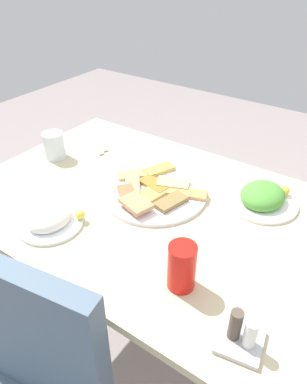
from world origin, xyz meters
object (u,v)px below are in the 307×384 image
at_px(dining_table, 153,225).
at_px(spoon, 89,145).
at_px(salad_plate_rice, 263,197).
at_px(soda_can, 182,267).
at_px(drinking_glass, 54,146).
at_px(pide_platter, 154,191).
at_px(fork, 95,142).
at_px(salad_plate_greens, 50,219).
at_px(condiment_caddy, 241,335).
at_px(paper_napkin, 92,145).

relative_size(dining_table, spoon, 6.55).
xyz_separation_m(salad_plate_rice, soda_can, (0.04, 0.43, 0.04)).
height_order(drinking_glass, spoon, drinking_glass).
bearing_deg(pide_platter, salad_plate_rice, -153.48).
bearing_deg(soda_can, fork, -32.90).
height_order(dining_table, pide_platter, pide_platter).
bearing_deg(drinking_glass, salad_plate_greens, 135.22).
bearing_deg(dining_table, salad_plate_greens, 53.23).
height_order(fork, condiment_caddy, condiment_caddy).
height_order(pide_platter, spoon, pide_platter).
distance_m(pide_platter, salad_plate_rice, 0.34).
relative_size(pide_platter, soda_can, 2.78).
bearing_deg(fork, dining_table, 173.69).
xyz_separation_m(paper_napkin, fork, (0.00, -0.02, 0.00)).
relative_size(soda_can, fork, 0.67).
height_order(soda_can, paper_napkin, soda_can).
height_order(soda_can, condiment_caddy, soda_can).
relative_size(pide_platter, drinking_glass, 3.42).
bearing_deg(paper_napkin, soda_can, 148.20).
xyz_separation_m(pide_platter, soda_can, (-0.27, 0.27, 0.05)).
distance_m(pide_platter, condiment_caddy, 0.56).
bearing_deg(fork, spoon, 109.20).
distance_m(pide_platter, soda_can, 0.38).
bearing_deg(salad_plate_greens, fork, -61.85).
relative_size(paper_napkin, condiment_caddy, 1.35).
xyz_separation_m(paper_napkin, spoon, (0.00, 0.02, 0.00)).
distance_m(pide_platter, drinking_glass, 0.44).
distance_m(soda_can, paper_napkin, 0.79).
distance_m(salad_plate_greens, drinking_glass, 0.40).
bearing_deg(paper_napkin, salad_plate_rice, -178.98).
bearing_deg(spoon, salad_plate_rice, -163.07).
bearing_deg(drinking_glass, fork, -103.99).
bearing_deg(dining_table, paper_napkin, -23.53).
height_order(paper_napkin, spoon, spoon).
bearing_deg(paper_napkin, pide_platter, 160.75).
xyz_separation_m(pide_platter, condiment_caddy, (-0.44, 0.33, 0.02)).
xyz_separation_m(salad_plate_rice, drinking_glass, (0.75, 0.16, 0.03)).
bearing_deg(salad_plate_rice, spoon, 2.48).
bearing_deg(drinking_glass, dining_table, 175.87).
relative_size(fork, condiment_caddy, 1.74).
xyz_separation_m(dining_table, fork, (0.43, -0.20, 0.09)).
height_order(pide_platter, salad_plate_greens, salad_plate_greens).
height_order(dining_table, salad_plate_rice, salad_plate_rice).
relative_size(drinking_glass, fork, 0.55).
bearing_deg(condiment_caddy, paper_napkin, -29.39).
bearing_deg(drinking_glass, spoon, -107.52).
height_order(dining_table, soda_can, soda_can).
distance_m(paper_napkin, spoon, 0.02).
bearing_deg(fork, condiment_caddy, 168.90).
bearing_deg(condiment_caddy, pide_platter, -37.09).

